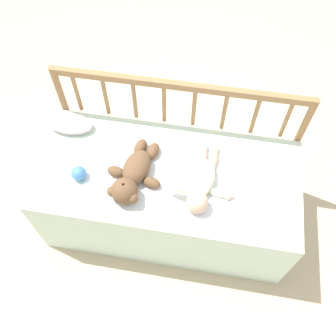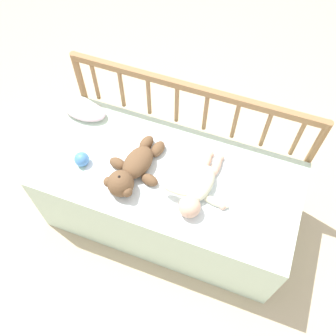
% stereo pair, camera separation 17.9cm
% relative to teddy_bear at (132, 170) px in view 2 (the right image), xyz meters
% --- Properties ---
extents(ground_plane, '(12.00, 12.00, 0.00)m').
position_rel_teddy_bear_xyz_m(ground_plane, '(0.16, 0.07, -0.54)').
color(ground_plane, '#C6B293').
extents(crib_mattress, '(1.31, 0.61, 0.49)m').
position_rel_teddy_bear_xyz_m(crib_mattress, '(0.16, 0.07, -0.30)').
color(crib_mattress, silver).
rests_on(crib_mattress, ground_plane).
extents(crib_rail, '(1.31, 0.04, 0.78)m').
position_rel_teddy_bear_xyz_m(crib_rail, '(0.16, 0.40, 0.02)').
color(crib_rail, '#997047').
rests_on(crib_rail, ground_plane).
extents(blanket, '(0.84, 0.53, 0.01)m').
position_rel_teddy_bear_xyz_m(blanket, '(0.18, 0.05, -0.05)').
color(blanket, white).
rests_on(blanket, crib_mattress).
extents(teddy_bear, '(0.28, 0.39, 0.13)m').
position_rel_teddy_bear_xyz_m(teddy_bear, '(0.00, 0.00, 0.00)').
color(teddy_bear, brown).
rests_on(teddy_bear, crib_mattress).
extents(baby, '(0.33, 0.40, 0.10)m').
position_rel_teddy_bear_xyz_m(baby, '(0.33, 0.02, -0.01)').
color(baby, '#EAEACC').
rests_on(baby, crib_mattress).
extents(small_pillow, '(0.24, 0.13, 0.06)m').
position_rel_teddy_bear_xyz_m(small_pillow, '(-0.40, 0.27, -0.02)').
color(small_pillow, silver).
rests_on(small_pillow, crib_mattress).
extents(toy_ball, '(0.07, 0.07, 0.07)m').
position_rel_teddy_bear_xyz_m(toy_ball, '(-0.26, -0.02, -0.02)').
color(toy_ball, '#4C8CDB').
rests_on(toy_ball, crib_mattress).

